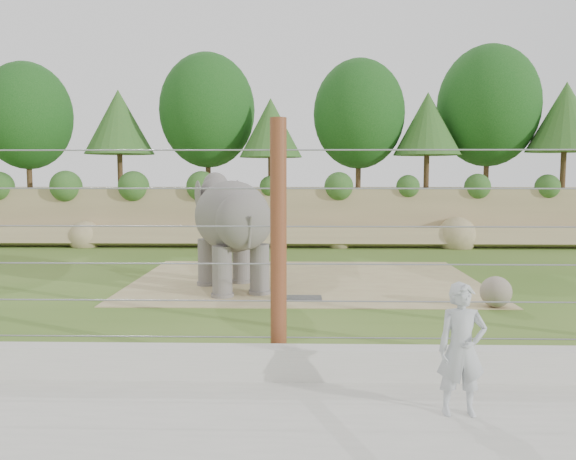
{
  "coord_description": "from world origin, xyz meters",
  "views": [
    {
      "loc": [
        0.36,
        -13.32,
        3.12
      ],
      "look_at": [
        0.0,
        2.0,
        1.6
      ],
      "focal_mm": 35.0,
      "sensor_mm": 36.0,
      "label": 1
    }
  ],
  "objects_px": {
    "elephant": "(232,233)",
    "stone_ball": "(496,292)",
    "zookeeper": "(462,349)",
    "barrier_fence": "(278,245)"
  },
  "relations": [
    {
      "from": "elephant",
      "to": "stone_ball",
      "type": "relative_size",
      "value": 5.25
    },
    {
      "from": "elephant",
      "to": "zookeeper",
      "type": "xyz_separation_m",
      "value": [
        3.93,
        -7.89,
        -0.67
      ]
    },
    {
      "from": "elephant",
      "to": "barrier_fence",
      "type": "relative_size",
      "value": 0.19
    },
    {
      "from": "elephant",
      "to": "barrier_fence",
      "type": "xyz_separation_m",
      "value": [
        1.5,
        -6.15,
        0.45
      ]
    },
    {
      "from": "elephant",
      "to": "barrier_fence",
      "type": "height_order",
      "value": "barrier_fence"
    },
    {
      "from": "barrier_fence",
      "to": "zookeeper",
      "type": "height_order",
      "value": "barrier_fence"
    },
    {
      "from": "elephant",
      "to": "stone_ball",
      "type": "bearing_deg",
      "value": -39.79
    },
    {
      "from": "stone_ball",
      "to": "zookeeper",
      "type": "relative_size",
      "value": 0.42
    },
    {
      "from": "stone_ball",
      "to": "barrier_fence",
      "type": "distance_m",
      "value": 6.67
    },
    {
      "from": "stone_ball",
      "to": "barrier_fence",
      "type": "height_order",
      "value": "barrier_fence"
    }
  ]
}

